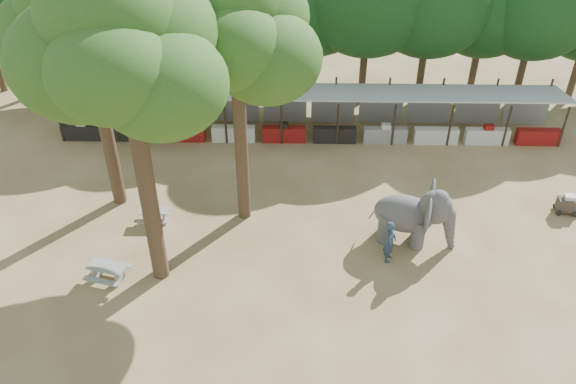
{
  "coord_description": "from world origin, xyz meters",
  "views": [
    {
      "loc": [
        -0.58,
        -14.51,
        15.44
      ],
      "look_at": [
        -1.0,
        5.0,
        2.0
      ],
      "focal_mm": 35.0,
      "sensor_mm": 36.0,
      "label": 1
    }
  ],
  "objects_px": {
    "handler": "(390,241)",
    "picnic_table_far": "(155,214)",
    "picnic_table_near": "(108,271)",
    "yard_tree_center": "(121,50)",
    "yard_tree_left": "(83,29)",
    "elephant": "(415,215)",
    "yard_tree_back": "(232,30)",
    "cart_back": "(567,204)"
  },
  "relations": [
    {
      "from": "yard_tree_left",
      "to": "picnic_table_near",
      "type": "xyz_separation_m",
      "value": [
        1.16,
        -5.56,
        -7.72
      ]
    },
    {
      "from": "cart_back",
      "to": "elephant",
      "type": "bearing_deg",
      "value": -156.77
    },
    {
      "from": "handler",
      "to": "picnic_table_far",
      "type": "xyz_separation_m",
      "value": [
        -10.12,
        2.31,
        -0.52
      ]
    },
    {
      "from": "cart_back",
      "to": "yard_tree_back",
      "type": "bearing_deg",
      "value": -171.71
    },
    {
      "from": "elephant",
      "to": "picnic_table_near",
      "type": "height_order",
      "value": "elephant"
    },
    {
      "from": "picnic_table_far",
      "to": "yard_tree_center",
      "type": "bearing_deg",
      "value": -76.87
    },
    {
      "from": "elephant",
      "to": "yard_tree_center",
      "type": "bearing_deg",
      "value": -151.96
    },
    {
      "from": "yard_tree_center",
      "to": "handler",
      "type": "bearing_deg",
      "value": 5.52
    },
    {
      "from": "handler",
      "to": "cart_back",
      "type": "distance_m",
      "value": 9.25
    },
    {
      "from": "yard_tree_center",
      "to": "picnic_table_near",
      "type": "height_order",
      "value": "yard_tree_center"
    },
    {
      "from": "elephant",
      "to": "cart_back",
      "type": "bearing_deg",
      "value": 32.51
    },
    {
      "from": "handler",
      "to": "yard_tree_left",
      "type": "bearing_deg",
      "value": 87.12
    },
    {
      "from": "picnic_table_near",
      "to": "cart_back",
      "type": "distance_m",
      "value": 20.31
    },
    {
      "from": "cart_back",
      "to": "yard_tree_center",
      "type": "bearing_deg",
      "value": -159.36
    },
    {
      "from": "handler",
      "to": "cart_back",
      "type": "bearing_deg",
      "value": -52.6
    },
    {
      "from": "picnic_table_near",
      "to": "handler",
      "type": "bearing_deg",
      "value": 21.81
    },
    {
      "from": "yard_tree_left",
      "to": "yard_tree_back",
      "type": "xyz_separation_m",
      "value": [
        6.0,
        -1.0,
        0.34
      ]
    },
    {
      "from": "yard_tree_center",
      "to": "picnic_table_far",
      "type": "distance_m",
      "value": 9.38
    },
    {
      "from": "yard_tree_back",
      "to": "picnic_table_far",
      "type": "height_order",
      "value": "yard_tree_back"
    },
    {
      "from": "yard_tree_left",
      "to": "elephant",
      "type": "xyz_separation_m",
      "value": [
        13.44,
        -2.83,
        -6.83
      ]
    },
    {
      "from": "yard_tree_back",
      "to": "elephant",
      "type": "xyz_separation_m",
      "value": [
        7.44,
        -1.83,
        -7.17
      ]
    },
    {
      "from": "elephant",
      "to": "handler",
      "type": "distance_m",
      "value": 1.76
    },
    {
      "from": "handler",
      "to": "picnic_table_near",
      "type": "bearing_deg",
      "value": 113.01
    },
    {
      "from": "yard_tree_center",
      "to": "picnic_table_near",
      "type": "distance_m",
      "value": 8.94
    },
    {
      "from": "picnic_table_far",
      "to": "cart_back",
      "type": "height_order",
      "value": "cart_back"
    },
    {
      "from": "yard_tree_center",
      "to": "elephant",
      "type": "height_order",
      "value": "yard_tree_center"
    },
    {
      "from": "handler",
      "to": "picnic_table_far",
      "type": "distance_m",
      "value": 10.39
    },
    {
      "from": "yard_tree_center",
      "to": "cart_back",
      "type": "bearing_deg",
      "value": 13.63
    },
    {
      "from": "yard_tree_center",
      "to": "yard_tree_back",
      "type": "distance_m",
      "value": 5.04
    },
    {
      "from": "yard_tree_left",
      "to": "picnic_table_far",
      "type": "bearing_deg",
      "value": -39.43
    },
    {
      "from": "handler",
      "to": "yard_tree_center",
      "type": "bearing_deg",
      "value": 111.08
    },
    {
      "from": "yard_tree_center",
      "to": "elephant",
      "type": "distance_m",
      "value": 13.24
    },
    {
      "from": "yard_tree_back",
      "to": "picnic_table_far",
      "type": "relative_size",
      "value": 8.44
    },
    {
      "from": "yard_tree_back",
      "to": "yard_tree_left",
      "type": "bearing_deg",
      "value": 170.54
    },
    {
      "from": "cart_back",
      "to": "picnic_table_near",
      "type": "bearing_deg",
      "value": -159.06
    },
    {
      "from": "yard_tree_back",
      "to": "cart_back",
      "type": "relative_size",
      "value": 10.87
    },
    {
      "from": "yard_tree_center",
      "to": "yard_tree_left",
      "type": "bearing_deg",
      "value": 120.96
    },
    {
      "from": "yard_tree_left",
      "to": "picnic_table_near",
      "type": "distance_m",
      "value": 9.58
    },
    {
      "from": "yard_tree_left",
      "to": "yard_tree_center",
      "type": "xyz_separation_m",
      "value": [
        3.0,
        -5.0,
        1.01
      ]
    },
    {
      "from": "yard_tree_back",
      "to": "handler",
      "type": "height_order",
      "value": "yard_tree_back"
    },
    {
      "from": "yard_tree_center",
      "to": "elephant",
      "type": "xyz_separation_m",
      "value": [
        10.44,
        2.17,
        -7.84
      ]
    },
    {
      "from": "picnic_table_far",
      "to": "cart_back",
      "type": "bearing_deg",
      "value": 2.24
    }
  ]
}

